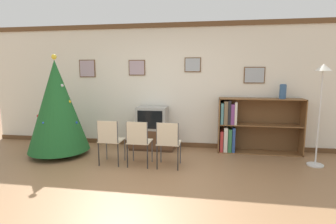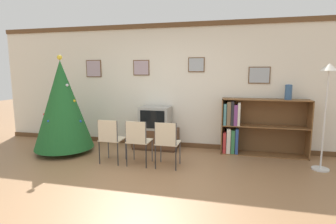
{
  "view_description": "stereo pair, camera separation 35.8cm",
  "coord_description": "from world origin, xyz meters",
  "px_view_note": "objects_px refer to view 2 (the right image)",
  "views": [
    {
      "loc": [
        0.98,
        -3.34,
        1.65
      ],
      "look_at": [
        0.22,
        1.3,
        0.94
      ],
      "focal_mm": 28.0,
      "sensor_mm": 36.0,
      "label": 1
    },
    {
      "loc": [
        1.33,
        -3.27,
        1.65
      ],
      "look_at": [
        0.22,
        1.3,
        0.94
      ],
      "focal_mm": 28.0,
      "sensor_mm": 36.0,
      "label": 2
    }
  ],
  "objects_px": {
    "television": "(155,118)",
    "folding_chair_right": "(167,142)",
    "christmas_tree": "(62,105)",
    "folding_chair_center": "(138,140)",
    "bookshelf": "(247,127)",
    "folding_chair_left": "(110,138)",
    "tv_console": "(156,138)",
    "vase": "(288,92)",
    "standing_lamp": "(327,89)"
  },
  "relations": [
    {
      "from": "christmas_tree",
      "to": "television",
      "type": "height_order",
      "value": "christmas_tree"
    },
    {
      "from": "folding_chair_left",
      "to": "bookshelf",
      "type": "bearing_deg",
      "value": 25.91
    },
    {
      "from": "television",
      "to": "folding_chair_right",
      "type": "xyz_separation_m",
      "value": [
        0.53,
        -1.11,
        -0.21
      ]
    },
    {
      "from": "folding_chair_center",
      "to": "bookshelf",
      "type": "relative_size",
      "value": 0.49
    },
    {
      "from": "folding_chair_left",
      "to": "vase",
      "type": "height_order",
      "value": "vase"
    },
    {
      "from": "vase",
      "to": "standing_lamp",
      "type": "bearing_deg",
      "value": -53.85
    },
    {
      "from": "folding_chair_left",
      "to": "folding_chair_center",
      "type": "bearing_deg",
      "value": 0.0
    },
    {
      "from": "christmas_tree",
      "to": "television",
      "type": "xyz_separation_m",
      "value": [
        1.77,
        0.71,
        -0.31
      ]
    },
    {
      "from": "folding_chair_right",
      "to": "vase",
      "type": "xyz_separation_m",
      "value": [
        2.12,
        1.17,
        0.81
      ]
    },
    {
      "from": "television",
      "to": "vase",
      "type": "bearing_deg",
      "value": 1.4
    },
    {
      "from": "tv_console",
      "to": "folding_chair_center",
      "type": "height_order",
      "value": "folding_chair_center"
    },
    {
      "from": "christmas_tree",
      "to": "vase",
      "type": "distance_m",
      "value": 4.49
    },
    {
      "from": "folding_chair_left",
      "to": "folding_chair_right",
      "type": "bearing_deg",
      "value": 0.0
    },
    {
      "from": "tv_console",
      "to": "bookshelf",
      "type": "bearing_deg",
      "value": 2.32
    },
    {
      "from": "folding_chair_left",
      "to": "standing_lamp",
      "type": "height_order",
      "value": "standing_lamp"
    },
    {
      "from": "tv_console",
      "to": "television",
      "type": "distance_m",
      "value": 0.46
    },
    {
      "from": "folding_chair_center",
      "to": "folding_chair_left",
      "type": "bearing_deg",
      "value": 180.0
    },
    {
      "from": "standing_lamp",
      "to": "folding_chair_center",
      "type": "bearing_deg",
      "value": -170.13
    },
    {
      "from": "folding_chair_left",
      "to": "folding_chair_center",
      "type": "distance_m",
      "value": 0.53
    },
    {
      "from": "folding_chair_center",
      "to": "bookshelf",
      "type": "height_order",
      "value": "bookshelf"
    },
    {
      "from": "tv_console",
      "to": "vase",
      "type": "bearing_deg",
      "value": 1.35
    },
    {
      "from": "christmas_tree",
      "to": "folding_chair_center",
      "type": "height_order",
      "value": "christmas_tree"
    },
    {
      "from": "christmas_tree",
      "to": "folding_chair_left",
      "type": "xyz_separation_m",
      "value": [
        1.24,
        -0.4,
        -0.52
      ]
    },
    {
      "from": "tv_console",
      "to": "television",
      "type": "bearing_deg",
      "value": -90.0
    },
    {
      "from": "folding_chair_center",
      "to": "standing_lamp",
      "type": "xyz_separation_m",
      "value": [
        3.11,
        0.54,
        0.91
      ]
    },
    {
      "from": "christmas_tree",
      "to": "standing_lamp",
      "type": "distance_m",
      "value": 4.89
    },
    {
      "from": "standing_lamp",
      "to": "tv_console",
      "type": "bearing_deg",
      "value": 169.57
    },
    {
      "from": "folding_chair_left",
      "to": "vase",
      "type": "distance_m",
      "value": 3.48
    },
    {
      "from": "tv_console",
      "to": "standing_lamp",
      "type": "relative_size",
      "value": 0.54
    },
    {
      "from": "folding_chair_right",
      "to": "bookshelf",
      "type": "xyz_separation_m",
      "value": [
        1.39,
        1.19,
        0.09
      ]
    },
    {
      "from": "christmas_tree",
      "to": "bookshelf",
      "type": "xyz_separation_m",
      "value": [
        3.69,
        0.79,
        -0.43
      ]
    },
    {
      "from": "folding_chair_left",
      "to": "folding_chair_center",
      "type": "xyz_separation_m",
      "value": [
        0.53,
        0.0,
        0.0
      ]
    },
    {
      "from": "christmas_tree",
      "to": "folding_chair_center",
      "type": "bearing_deg",
      "value": -12.88
    },
    {
      "from": "television",
      "to": "folding_chair_right",
      "type": "relative_size",
      "value": 0.78
    },
    {
      "from": "christmas_tree",
      "to": "standing_lamp",
      "type": "height_order",
      "value": "christmas_tree"
    },
    {
      "from": "folding_chair_center",
      "to": "television",
      "type": "bearing_deg",
      "value": 90.0
    },
    {
      "from": "folding_chair_center",
      "to": "standing_lamp",
      "type": "bearing_deg",
      "value": 9.87
    },
    {
      "from": "television",
      "to": "vase",
      "type": "relative_size",
      "value": 2.21
    },
    {
      "from": "folding_chair_right",
      "to": "christmas_tree",
      "type": "bearing_deg",
      "value": 170.02
    },
    {
      "from": "christmas_tree",
      "to": "folding_chair_center",
      "type": "distance_m",
      "value": 1.89
    },
    {
      "from": "folding_chair_center",
      "to": "folding_chair_right",
      "type": "height_order",
      "value": "same"
    },
    {
      "from": "television",
      "to": "folding_chair_center",
      "type": "height_order",
      "value": "television"
    },
    {
      "from": "tv_console",
      "to": "folding_chair_left",
      "type": "relative_size",
      "value": 1.19
    },
    {
      "from": "television",
      "to": "standing_lamp",
      "type": "height_order",
      "value": "standing_lamp"
    },
    {
      "from": "christmas_tree",
      "to": "tv_console",
      "type": "bearing_deg",
      "value": 21.82
    },
    {
      "from": "television",
      "to": "folding_chair_center",
      "type": "relative_size",
      "value": 0.78
    },
    {
      "from": "christmas_tree",
      "to": "folding_chair_right",
      "type": "height_order",
      "value": "christmas_tree"
    },
    {
      "from": "folding_chair_right",
      "to": "tv_console",
      "type": "bearing_deg",
      "value": 115.39
    },
    {
      "from": "folding_chair_center",
      "to": "folding_chair_right",
      "type": "bearing_deg",
      "value": 0.0
    },
    {
      "from": "television",
      "to": "folding_chair_right",
      "type": "distance_m",
      "value": 1.25
    }
  ]
}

